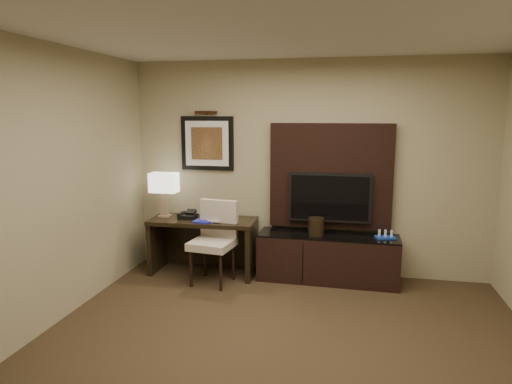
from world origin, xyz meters
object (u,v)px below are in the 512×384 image
(credenza, at_px, (328,258))
(table_lamp, at_px, (164,196))
(desk_phone, at_px, (188,214))
(minibar_tray, at_px, (385,235))
(desk_chair, at_px, (212,243))
(desk, at_px, (204,246))
(water_bottle, at_px, (232,213))
(tv, at_px, (330,197))
(ice_bucket, at_px, (316,226))

(credenza, distance_m, table_lamp, 2.22)
(credenza, height_order, desk_phone, desk_phone)
(credenza, distance_m, minibar_tray, 0.75)
(credenza, xyz_separation_m, table_lamp, (-2.11, -0.00, 0.69))
(credenza, bearing_deg, desk_chair, -163.46)
(desk, relative_size, desk_chair, 1.33)
(credenza, distance_m, water_bottle, 1.30)
(table_lamp, bearing_deg, tv, 3.91)
(tv, xyz_separation_m, desk_phone, (-1.77, -0.19, -0.25))
(credenza, height_order, desk_chair, desk_chair)
(desk_chair, bearing_deg, credenza, 23.09)
(desk_chair, xyz_separation_m, table_lamp, (-0.75, 0.37, 0.48))
(desk_phone, bearing_deg, table_lamp, 174.35)
(credenza, relative_size, desk_chair, 1.68)
(desk_chair, relative_size, table_lamp, 1.89)
(credenza, bearing_deg, tv, 92.09)
(tv, relative_size, table_lamp, 1.88)
(table_lamp, relative_size, minibar_tray, 2.32)
(desk, height_order, water_bottle, water_bottle)
(credenza, height_order, water_bottle, water_bottle)
(desk_phone, distance_m, ice_bucket, 1.63)
(table_lamp, bearing_deg, minibar_tray, -0.18)
(desk_phone, bearing_deg, tv, 8.18)
(desk, distance_m, ice_bucket, 1.47)
(table_lamp, height_order, desk_phone, table_lamp)
(ice_bucket, bearing_deg, desk_chair, -164.57)
(credenza, relative_size, minibar_tray, 7.39)
(desk_phone, xyz_separation_m, water_bottle, (0.58, 0.01, 0.03))
(tv, distance_m, table_lamp, 2.11)
(table_lamp, distance_m, minibar_tray, 2.80)
(desk_chair, distance_m, ice_bucket, 1.27)
(table_lamp, xyz_separation_m, water_bottle, (0.91, -0.03, -0.18))
(desk, relative_size, credenza, 0.79)
(desk_phone, bearing_deg, minibar_tray, 2.95)
(desk, bearing_deg, water_bottle, 0.76)
(desk_chair, bearing_deg, desk_phone, 150.04)
(desk_chair, height_order, desk_phone, desk_chair)
(desk, distance_m, water_bottle, 0.58)
(desk, distance_m, table_lamp, 0.82)
(credenza, bearing_deg, desk, -176.96)
(table_lamp, distance_m, ice_bucket, 1.98)
(tv, height_order, minibar_tray, tv)
(desk_chair, xyz_separation_m, minibar_tray, (2.02, 0.36, 0.12))
(water_bottle, bearing_deg, table_lamp, 177.91)
(tv, bearing_deg, desk_chair, -159.30)
(table_lamp, relative_size, water_bottle, 3.03)
(credenza, relative_size, tv, 1.69)
(ice_bucket, distance_m, minibar_tray, 0.82)
(desk_phone, bearing_deg, credenza, 3.67)
(ice_bucket, bearing_deg, credenza, 14.45)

